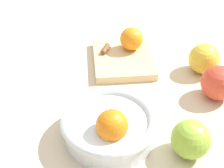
# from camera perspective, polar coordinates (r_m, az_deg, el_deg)

# --- Properties ---
(ground_plane) EXTENTS (2.40, 2.40, 0.00)m
(ground_plane) POSITION_cam_1_polar(r_m,az_deg,el_deg) (0.76, 5.90, -1.50)
(ground_plane) COLOR beige
(bowl) EXTENTS (0.20, 0.20, 0.09)m
(bowl) POSITION_cam_1_polar(r_m,az_deg,el_deg) (0.62, -0.43, -7.72)
(bowl) COLOR silver
(bowl) RESTS_ON ground_plane
(cutting_board) EXTENTS (0.21, 0.17, 0.02)m
(cutting_board) POSITION_cam_1_polar(r_m,az_deg,el_deg) (0.86, 2.02, 4.75)
(cutting_board) COLOR #DBB77F
(cutting_board) RESTS_ON ground_plane
(orange_on_board) EXTENTS (0.06, 0.06, 0.06)m
(orange_on_board) POSITION_cam_1_polar(r_m,az_deg,el_deg) (0.87, 3.64, 8.37)
(orange_on_board) COLOR orange
(orange_on_board) RESTS_ON cutting_board
(knife) EXTENTS (0.15, 0.07, 0.01)m
(knife) POSITION_cam_1_polar(r_m,az_deg,el_deg) (0.90, -0.61, 7.45)
(knife) COLOR silver
(knife) RESTS_ON cutting_board
(apple_front_center) EXTENTS (0.08, 0.08, 0.08)m
(apple_front_center) POSITION_cam_1_polar(r_m,az_deg,el_deg) (0.76, 19.21, 0.20)
(apple_front_center) COLOR #D6422D
(apple_front_center) RESTS_ON ground_plane
(apple_front_right) EXTENTS (0.08, 0.08, 0.08)m
(apple_front_right) POSITION_cam_1_polar(r_m,az_deg,el_deg) (0.84, 16.72, 4.51)
(apple_front_right) COLOR gold
(apple_front_right) RESTS_ON ground_plane
(apple_front_left) EXTENTS (0.08, 0.08, 0.08)m
(apple_front_left) POSITION_cam_1_polar(r_m,az_deg,el_deg) (0.61, 14.40, -9.91)
(apple_front_left) COLOR #8EB738
(apple_front_left) RESTS_ON ground_plane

